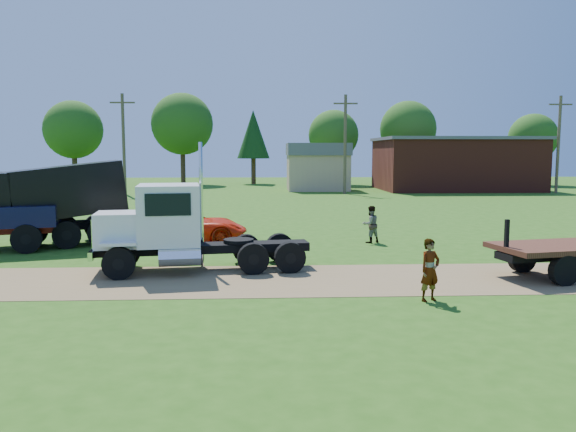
{
  "coord_description": "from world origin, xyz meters",
  "views": [
    {
      "loc": [
        -1.71,
        -16.34,
        3.77
      ],
      "look_at": [
        -0.79,
        2.8,
        1.6
      ],
      "focal_mm": 35.0,
      "sensor_mm": 36.0,
      "label": 1
    }
  ],
  "objects_px": {
    "orange_pickup": "(186,227)",
    "spectator_a": "(430,270)",
    "black_dump_truck": "(31,200)",
    "white_semi_tractor": "(172,228)"
  },
  "relations": [
    {
      "from": "white_semi_tractor",
      "to": "black_dump_truck",
      "type": "bearing_deg",
      "value": 133.83
    },
    {
      "from": "white_semi_tractor",
      "to": "spectator_a",
      "type": "relative_size",
      "value": 4.33
    },
    {
      "from": "black_dump_truck",
      "to": "spectator_a",
      "type": "relative_size",
      "value": 5.03
    },
    {
      "from": "white_semi_tractor",
      "to": "spectator_a",
      "type": "distance_m",
      "value": 8.16
    },
    {
      "from": "white_semi_tractor",
      "to": "black_dump_truck",
      "type": "height_order",
      "value": "white_semi_tractor"
    },
    {
      "from": "orange_pickup",
      "to": "spectator_a",
      "type": "bearing_deg",
      "value": -146.61
    },
    {
      "from": "black_dump_truck",
      "to": "orange_pickup",
      "type": "distance_m",
      "value": 6.19
    },
    {
      "from": "black_dump_truck",
      "to": "orange_pickup",
      "type": "height_order",
      "value": "black_dump_truck"
    },
    {
      "from": "black_dump_truck",
      "to": "spectator_a",
      "type": "height_order",
      "value": "black_dump_truck"
    },
    {
      "from": "orange_pickup",
      "to": "spectator_a",
      "type": "xyz_separation_m",
      "value": [
        7.41,
        -9.55,
        0.1
      ]
    }
  ]
}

